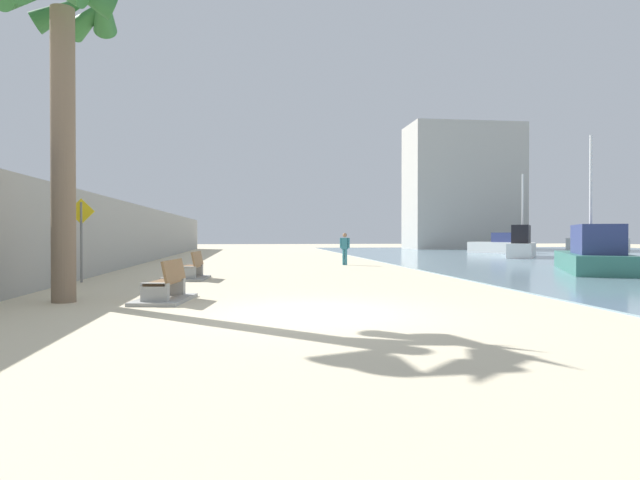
# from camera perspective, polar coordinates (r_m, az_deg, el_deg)

# --- Properties ---
(ground_plane) EXTENTS (120.00, 120.00, 0.00)m
(ground_plane) POSITION_cam_1_polar(r_m,az_deg,el_deg) (28.92, -4.66, -2.53)
(ground_plane) COLOR beige
(seawall) EXTENTS (0.80, 64.00, 3.12)m
(seawall) POSITION_cam_1_polar(r_m,az_deg,el_deg) (29.51, -19.38, 0.53)
(seawall) COLOR #9E9E99
(seawall) RESTS_ON ground
(palm_tree) EXTENTS (2.87, 3.04, 7.88)m
(palm_tree) POSITION_cam_1_polar(r_m,az_deg,el_deg) (14.61, -25.26, 17.75)
(palm_tree) COLOR #7A6651
(palm_tree) RESTS_ON ground
(bench_near) EXTENTS (1.37, 2.23, 0.98)m
(bench_near) POSITION_cam_1_polar(r_m,az_deg,el_deg) (13.40, -15.83, -5.17)
(bench_near) COLOR #9E9E99
(bench_near) RESTS_ON ground
(bench_far) EXTENTS (1.27, 2.18, 0.98)m
(bench_far) POSITION_cam_1_polar(r_m,az_deg,el_deg) (19.67, -13.25, -3.33)
(bench_far) COLOR #9E9E99
(bench_far) RESTS_ON ground
(person_walking) EXTENTS (0.48, 0.31, 1.65)m
(person_walking) POSITION_cam_1_polar(r_m,az_deg,el_deg) (28.06, 2.60, -0.67)
(person_walking) COLOR teal
(person_walking) RESTS_ON ground
(boat_distant) EXTENTS (4.08, 5.17, 1.69)m
(boat_distant) POSITION_cam_1_polar(r_m,az_deg,el_deg) (47.88, 18.30, -0.53)
(boat_distant) COLOR white
(boat_distant) RESTS_ON water_bay
(boat_outer) EXTENTS (4.41, 5.91, 5.64)m
(boat_outer) POSITION_cam_1_polar(r_m,az_deg,el_deg) (39.21, 20.31, -0.53)
(boat_outer) COLOR white
(boat_outer) RESTS_ON water_bay
(boat_mid_bay) EXTENTS (2.44, 6.43, 2.46)m
(boat_mid_bay) POSITION_cam_1_polar(r_m,az_deg,el_deg) (57.95, 27.01, -0.11)
(boat_mid_bay) COLOR white
(boat_mid_bay) RESTS_ON water_bay
(boat_nearest) EXTENTS (5.19, 7.80, 5.75)m
(boat_nearest) POSITION_cam_1_polar(r_m,az_deg,el_deg) (25.16, 26.64, -1.38)
(boat_nearest) COLOR #337060
(boat_nearest) RESTS_ON water_bay
(pedestrian_sign) EXTENTS (0.85, 0.08, 2.75)m
(pedestrian_sign) POSITION_cam_1_polar(r_m,az_deg,el_deg) (19.53, -23.64, 0.94)
(pedestrian_sign) COLOR slate
(pedestrian_sign) RESTS_ON ground
(harbor_building) EXTENTS (12.00, 6.00, 13.37)m
(harbor_building) POSITION_cam_1_polar(r_m,az_deg,el_deg) (61.48, 14.68, 5.34)
(harbor_building) COLOR #ADAAA3
(harbor_building) RESTS_ON ground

